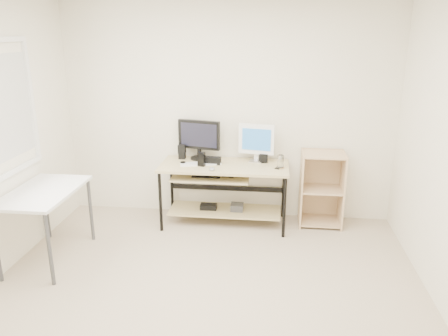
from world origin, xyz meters
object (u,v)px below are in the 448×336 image
at_px(desk, 222,182).
at_px(black_monitor, 199,137).
at_px(white_imac, 256,140).
at_px(shelf_unit, 321,188).
at_px(audio_controller, 201,159).
at_px(side_table, 44,198).

relative_size(desk, black_monitor, 2.87).
bearing_deg(white_imac, shelf_unit, 9.66).
bearing_deg(audio_controller, white_imac, 37.74).
relative_size(side_table, audio_controller, 6.17).
bearing_deg(shelf_unit, desk, -172.23).
xyz_separation_m(shelf_unit, audio_controller, (-1.41, -0.24, 0.38)).
distance_m(shelf_unit, audio_controller, 1.48).
xyz_separation_m(desk, white_imac, (0.39, 0.17, 0.48)).
bearing_deg(shelf_unit, black_monitor, 178.54).
xyz_separation_m(black_monitor, white_imac, (0.69, -0.03, -0.01)).
bearing_deg(desk, side_table, -147.35).
height_order(white_imac, audio_controller, white_imac).
height_order(side_table, audio_controller, audio_controller).
height_order(desk, white_imac, white_imac).
bearing_deg(white_imac, audio_controller, -147.78).
relative_size(side_table, shelf_unit, 1.11).
bearing_deg(white_imac, black_monitor, -172.40).
distance_m(desk, shelf_unit, 1.19).
bearing_deg(black_monitor, white_imac, 10.11).
height_order(desk, audio_controller, audio_controller).
bearing_deg(shelf_unit, audio_controller, -170.14).
xyz_separation_m(shelf_unit, white_imac, (-0.79, 0.01, 0.56)).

